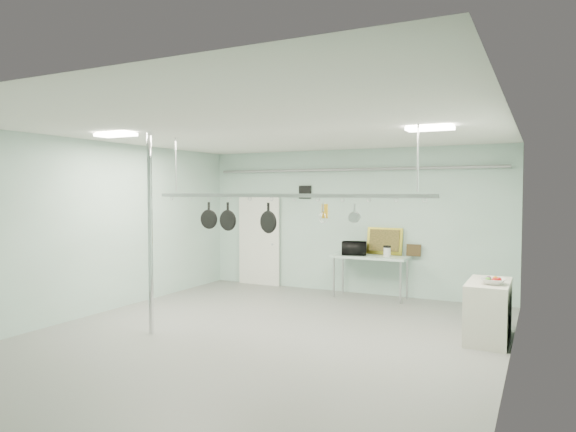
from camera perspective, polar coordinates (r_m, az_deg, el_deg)
The scene contains 25 objects.
floor at distance 8.20m, azimuth -2.84°, elevation -13.29°, with size 8.00×8.00×0.00m, color gray.
ceiling at distance 7.93m, azimuth -2.90°, elevation 9.44°, with size 7.00×8.00×0.02m, color silver.
back_wall at distance 11.54m, azimuth 6.91°, elevation -0.57°, with size 7.00×0.02×3.20m, color silver.
right_wall at distance 6.90m, azimuth 23.29°, elevation -3.00°, with size 0.02×8.00×3.20m, color silver.
door at distance 12.50m, azimuth -3.17°, elevation -2.83°, with size 1.10×0.10×2.20m, color silver.
wall_vent at distance 11.92m, azimuth 1.90°, elevation 2.67°, with size 0.30×0.04×0.30m, color black.
conduit_pipe at distance 11.45m, azimuth 6.79°, elevation 5.16°, with size 0.07×0.07×6.60m, color gray.
chrome_pole at distance 8.41m, azimuth -15.07°, elevation -1.88°, with size 0.08×0.08×3.20m, color silver.
prep_table at distance 11.06m, azimuth 9.14°, elevation -4.73°, with size 1.60×0.70×0.91m.
side_cabinet at distance 8.49m, azimuth 21.37°, elevation -9.78°, with size 0.60×1.20×0.90m, color beige.
pot_rack at distance 8.05m, azimuth -0.59°, elevation 2.50°, with size 4.80×0.06×1.00m.
light_panel_left at distance 8.63m, azimuth -18.60°, elevation 8.56°, with size 0.65×0.30×0.05m, color white.
light_panel_right at distance 7.66m, azimuth 15.50°, elevation 9.36°, with size 0.65×0.30×0.05m, color white.
microwave at distance 11.09m, azimuth 7.37°, elevation -3.58°, with size 0.51×0.35×0.28m, color black.
coffee_canister at distance 10.92m, azimuth 10.95°, elevation -3.95°, with size 0.15×0.15×0.19m, color silver.
painting_large at distance 11.24m, azimuth 10.69°, elevation -2.76°, with size 0.78×0.05×0.58m, color gold.
painting_small at distance 11.10m, azimuth 13.79°, elevation -3.72°, with size 0.30×0.04×0.25m, color #382913.
fruit_bowl at distance 8.17m, azimuth 21.82°, elevation -6.75°, with size 0.36×0.36×0.09m, color silver.
skillet_left at distance 8.79m, azimuth -8.79°, elevation 0.10°, with size 0.32×0.06×0.44m, color black, non-canonical shape.
skillet_mid at distance 8.58m, azimuth -6.70°, elevation -0.05°, with size 0.34×0.06×0.47m, color black, non-canonical shape.
skillet_right at distance 8.18m, azimuth -2.21°, elevation -0.20°, with size 0.36×0.06×0.48m, color black, non-canonical shape.
whisk at distance 7.77m, azimuth 3.95°, elevation 0.27°, with size 0.15×0.15×0.31m, color #B7B6BB, non-canonical shape.
grater at distance 7.76m, azimuth 4.10°, elevation 0.54°, with size 0.10×0.02×0.24m, color yellow, non-canonical shape.
saucepan at distance 7.59m, azimuth 7.39°, elevation 0.29°, with size 0.16×0.10×0.29m, color #B3B2B7, non-canonical shape.
fruit_cluster at distance 8.16m, azimuth 21.83°, elevation -6.48°, with size 0.24×0.24×0.09m, color #9B0F0E, non-canonical shape.
Camera 1 is at (3.87, -6.86, 2.26)m, focal length 32.00 mm.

